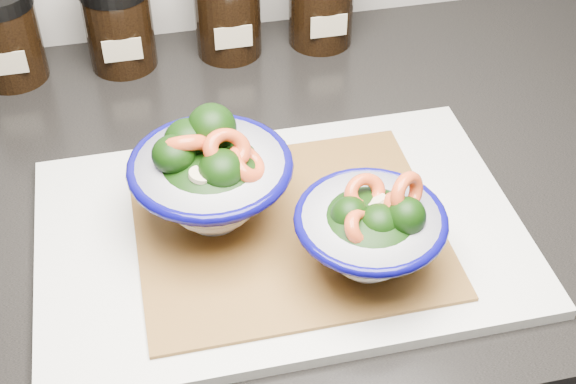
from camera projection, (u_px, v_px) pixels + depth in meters
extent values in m
cube|color=black|center=(121.00, 209.00, 0.82)|extent=(3.50, 0.60, 0.04)
cube|color=silver|center=(281.00, 234.00, 0.75)|extent=(0.45, 0.30, 0.01)
cube|color=olive|center=(288.00, 229.00, 0.75)|extent=(0.28, 0.24, 0.00)
cylinder|color=white|center=(214.00, 213.00, 0.75)|extent=(0.05, 0.05, 0.01)
ellipsoid|color=white|center=(213.00, 200.00, 0.74)|extent=(0.08, 0.08, 0.04)
torus|color=#070555|center=(210.00, 166.00, 0.71)|extent=(0.15, 0.15, 0.01)
torus|color=#070555|center=(211.00, 179.00, 0.72)|extent=(0.12, 0.12, 0.00)
ellipsoid|color=black|center=(211.00, 175.00, 0.72)|extent=(0.11, 0.11, 0.05)
ellipsoid|color=black|center=(222.00, 170.00, 0.70)|extent=(0.04, 0.04, 0.04)
cylinder|color=#477233|center=(222.00, 183.00, 0.71)|extent=(0.02, 0.01, 0.03)
ellipsoid|color=black|center=(212.00, 128.00, 0.72)|extent=(0.05, 0.05, 0.05)
cylinder|color=#477233|center=(213.00, 142.00, 0.73)|extent=(0.02, 0.02, 0.03)
ellipsoid|color=black|center=(174.00, 154.00, 0.70)|extent=(0.04, 0.04, 0.03)
cylinder|color=#477233|center=(175.00, 166.00, 0.71)|extent=(0.01, 0.02, 0.03)
ellipsoid|color=black|center=(189.00, 141.00, 0.72)|extent=(0.05, 0.05, 0.04)
cylinder|color=#477233|center=(190.00, 155.00, 0.73)|extent=(0.01, 0.01, 0.03)
ellipsoid|color=black|center=(202.00, 135.00, 0.73)|extent=(0.04, 0.04, 0.04)
cylinder|color=#477233|center=(204.00, 147.00, 0.74)|extent=(0.02, 0.02, 0.03)
torus|color=#E3582A|center=(185.00, 146.00, 0.70)|extent=(0.05, 0.04, 0.04)
torus|color=#E3582A|center=(247.00, 164.00, 0.70)|extent=(0.04, 0.05, 0.04)
torus|color=#E3582A|center=(227.00, 149.00, 0.70)|extent=(0.05, 0.04, 0.05)
cylinder|color=#CCBC8E|center=(201.00, 175.00, 0.69)|extent=(0.02, 0.02, 0.01)
cylinder|color=#CCBC8E|center=(220.00, 175.00, 0.69)|extent=(0.02, 0.02, 0.02)
cylinder|color=white|center=(367.00, 261.00, 0.71)|extent=(0.05, 0.05, 0.01)
ellipsoid|color=white|center=(368.00, 249.00, 0.70)|extent=(0.07, 0.07, 0.03)
torus|color=#070555|center=(371.00, 220.00, 0.67)|extent=(0.13, 0.13, 0.01)
torus|color=#070555|center=(370.00, 231.00, 0.68)|extent=(0.11, 0.11, 0.00)
ellipsoid|color=black|center=(370.00, 228.00, 0.68)|extent=(0.10, 0.10, 0.04)
ellipsoid|color=black|center=(379.00, 224.00, 0.67)|extent=(0.04, 0.04, 0.03)
cylinder|color=#477233|center=(378.00, 234.00, 0.68)|extent=(0.01, 0.01, 0.02)
ellipsoid|color=black|center=(406.00, 217.00, 0.66)|extent=(0.03, 0.03, 0.04)
cylinder|color=#477233|center=(405.00, 227.00, 0.67)|extent=(0.01, 0.01, 0.02)
ellipsoid|color=black|center=(350.00, 216.00, 0.67)|extent=(0.03, 0.03, 0.03)
cylinder|color=#477233|center=(349.00, 226.00, 0.68)|extent=(0.01, 0.01, 0.02)
torus|color=#E3582A|center=(365.00, 193.00, 0.68)|extent=(0.05, 0.05, 0.04)
torus|color=#E3582A|center=(407.00, 193.00, 0.67)|extent=(0.05, 0.04, 0.05)
torus|color=#E3582A|center=(402.00, 211.00, 0.67)|extent=(0.05, 0.06, 0.04)
torus|color=#E3582A|center=(361.00, 228.00, 0.66)|extent=(0.04, 0.05, 0.05)
cylinder|color=#CCBC8E|center=(376.00, 201.00, 0.68)|extent=(0.02, 0.02, 0.02)
cylinder|color=black|center=(7.00, 42.00, 0.93)|extent=(0.08, 0.08, 0.09)
cube|color=#C6B793|center=(6.00, 64.00, 0.90)|extent=(0.04, 0.00, 0.03)
cylinder|color=black|center=(120.00, 30.00, 0.95)|extent=(0.08, 0.08, 0.09)
cube|color=#C6B793|center=(123.00, 50.00, 0.92)|extent=(0.04, 0.00, 0.03)
cylinder|color=black|center=(228.00, 17.00, 0.97)|extent=(0.08, 0.08, 0.09)
cube|color=#C6B793|center=(234.00, 37.00, 0.95)|extent=(0.04, 0.00, 0.03)
cylinder|color=black|center=(321.00, 7.00, 0.99)|extent=(0.08, 0.08, 0.09)
cube|color=#C6B793|center=(329.00, 26.00, 0.96)|extent=(0.05, 0.00, 0.03)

